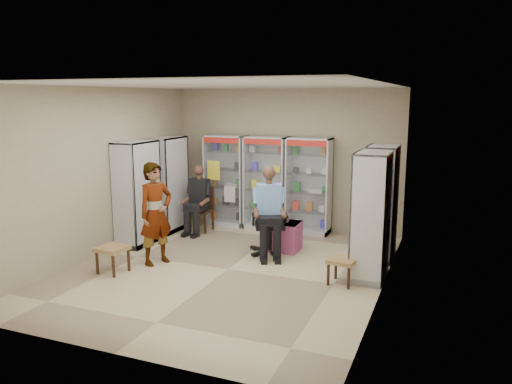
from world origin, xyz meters
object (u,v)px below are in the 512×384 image
at_px(cabinet_back_left, 226,180).
at_px(office_chair, 270,222).
at_px(wooden_chair, 201,209).
at_px(standing_man, 156,214).
at_px(cabinet_left_far, 168,184).
at_px(woven_stool_a, 342,271).
at_px(cabinet_left_near, 137,194).
at_px(cabinet_back_right, 309,186).
at_px(woven_stool_b, 113,259).
at_px(cabinet_right_far, 381,202).
at_px(seated_shopkeeper, 269,214).
at_px(pink_trunk, 285,236).
at_px(cabinet_right_near, 371,216).
at_px(cabinet_back_mid, 266,183).

relative_size(cabinet_back_left, office_chair, 1.68).
distance_m(wooden_chair, standing_man, 2.22).
relative_size(cabinet_left_far, woven_stool_a, 4.96).
height_order(cabinet_left_near, woven_stool_a, cabinet_left_near).
bearing_deg(cabinet_back_right, wooden_chair, -161.25).
bearing_deg(cabinet_back_right, woven_stool_b, -122.63).
relative_size(cabinet_right_far, cabinet_left_near, 1.00).
relative_size(office_chair, seated_shopkeeper, 0.79).
bearing_deg(pink_trunk, woven_stool_b, -135.28).
relative_size(cabinet_right_near, woven_stool_b, 4.57).
distance_m(pink_trunk, woven_stool_a, 1.89).
distance_m(cabinet_back_right, cabinet_left_near, 3.48).
distance_m(cabinet_right_near, cabinet_left_near, 4.46).
distance_m(cabinet_back_left, pink_trunk, 2.40).
relative_size(cabinet_back_right, cabinet_left_far, 1.00).
height_order(cabinet_right_near, office_chair, cabinet_right_near).
bearing_deg(cabinet_right_near, cabinet_back_mid, 49.16).
height_order(wooden_chair, woven_stool_b, wooden_chair).
relative_size(cabinet_left_far, office_chair, 1.68).
relative_size(cabinet_left_far, standing_man, 1.14).
xyz_separation_m(cabinet_back_right, cabinet_left_near, (-2.83, -2.03, 0.00)).
bearing_deg(cabinet_left_far, wooden_chair, 106.39).
height_order(wooden_chair, office_chair, office_chair).
relative_size(cabinet_back_mid, woven_stool_b, 4.57).
distance_m(cabinet_back_left, cabinet_back_mid, 0.95).
bearing_deg(office_chair, cabinet_back_left, 110.29).
xyz_separation_m(cabinet_left_far, wooden_chair, (0.68, 0.20, -0.53)).
bearing_deg(woven_stool_b, seated_shopkeeper, 42.52).
distance_m(cabinet_back_mid, cabinet_right_near, 3.41).
xyz_separation_m(pink_trunk, woven_stool_a, (1.37, -1.31, -0.06)).
bearing_deg(standing_man, cabinet_right_far, -40.34).
bearing_deg(woven_stool_a, cabinet_right_far, 77.96).
relative_size(cabinet_back_right, pink_trunk, 3.62).
distance_m(cabinet_back_mid, standing_man, 3.04).
bearing_deg(office_chair, cabinet_back_mid, 88.21).
xyz_separation_m(cabinet_right_near, seated_shopkeeper, (-1.89, 0.52, -0.24)).
xyz_separation_m(wooden_chair, office_chair, (1.89, -0.93, 0.12)).
bearing_deg(cabinet_back_mid, pink_trunk, -57.09).
height_order(cabinet_left_far, wooden_chair, cabinet_left_far).
xyz_separation_m(cabinet_left_far, woven_stool_b, (0.55, -2.63, -0.78)).
distance_m(cabinet_left_near, woven_stool_a, 4.26).
relative_size(seated_shopkeeper, pink_trunk, 2.73).
height_order(cabinet_back_left, woven_stool_a, cabinet_back_left).
xyz_separation_m(cabinet_right_far, seated_shopkeeper, (-1.89, -0.58, -0.24)).
bearing_deg(cabinet_left_near, cabinet_back_left, 155.39).
distance_m(cabinet_right_far, seated_shopkeeper, 1.99).
bearing_deg(cabinet_left_far, cabinet_back_mid, 116.32).
distance_m(pink_trunk, woven_stool_b, 3.11).
distance_m(wooden_chair, seated_shopkeeper, 2.15).
relative_size(cabinet_left_near, standing_man, 1.14).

